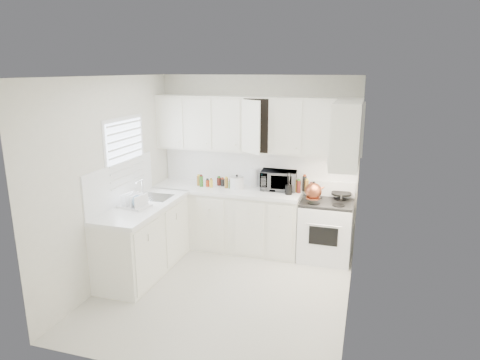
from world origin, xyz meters
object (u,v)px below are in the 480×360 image
at_px(stove, 326,222).
at_px(tea_kettle, 313,190).
at_px(dish_rack, 134,200).
at_px(utensil_crock, 289,183).
at_px(microwave, 279,178).
at_px(rice_cooker, 237,182).

distance_m(stove, tea_kettle, 0.57).
height_order(tea_kettle, dish_rack, tea_kettle).
bearing_deg(utensil_crock, tea_kettle, -14.19).
relative_size(stove, utensil_crock, 3.46).
relative_size(tea_kettle, dish_rack, 0.77).
bearing_deg(microwave, rice_cooker, -173.07).
bearing_deg(rice_cooker, dish_rack, -119.73).
bearing_deg(utensil_crock, dish_rack, -147.47).
xyz_separation_m(utensil_crock, dish_rack, (-1.80, -1.15, -0.06)).
distance_m(stove, rice_cooker, 1.43).
bearing_deg(stove, utensil_crock, -172.17).
relative_size(stove, microwave, 2.16).
xyz_separation_m(stove, dish_rack, (-2.34, -1.22, 0.49)).
bearing_deg(stove, dish_rack, -151.97).
height_order(stove, utensil_crock, utensil_crock).
bearing_deg(microwave, tea_kettle, -34.11).
bearing_deg(tea_kettle, stove, 33.92).
height_order(utensil_crock, dish_rack, utensil_crock).
xyz_separation_m(rice_cooker, dish_rack, (-1.00, -1.24, -0.00)).
bearing_deg(dish_rack, microwave, 50.60).
relative_size(microwave, rice_cooker, 2.45).
bearing_deg(rice_cooker, utensil_crock, 3.11).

